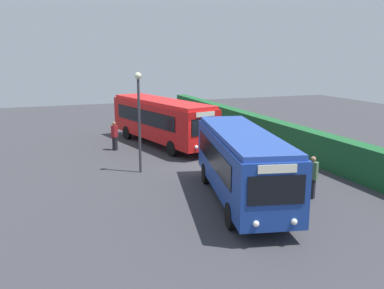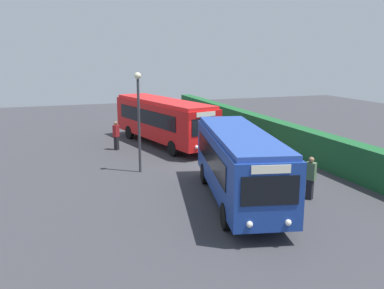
% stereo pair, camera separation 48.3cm
% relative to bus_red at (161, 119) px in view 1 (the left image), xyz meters
% --- Properties ---
extents(ground_plane, '(64.00, 64.00, 0.00)m').
position_rel_bus_red_xyz_m(ground_plane, '(6.00, 1.36, -1.84)').
color(ground_plane, '#38383D').
extents(bus_red, '(10.72, 4.80, 3.20)m').
position_rel_bus_red_xyz_m(bus_red, '(0.00, 0.00, 0.00)').
color(bus_red, red).
rests_on(bus_red, ground_plane).
extents(bus_blue, '(9.39, 4.35, 3.12)m').
position_rel_bus_red_xyz_m(bus_blue, '(12.29, -0.08, -0.04)').
color(bus_blue, navy).
rests_on(bus_blue, ground_plane).
extents(person_left, '(0.54, 0.42, 1.91)m').
position_rel_bus_red_xyz_m(person_left, '(-2.63, 1.97, -0.83)').
color(person_left, olive).
rests_on(person_left, ground_plane).
extents(person_center, '(0.50, 0.46, 1.92)m').
position_rel_bus_red_xyz_m(person_center, '(-0.95, 2.52, -0.82)').
color(person_center, '#334C8C').
rests_on(person_center, ground_plane).
extents(person_right, '(0.48, 0.48, 1.93)m').
position_rel_bus_red_xyz_m(person_right, '(0.46, -3.40, -0.81)').
color(person_right, black).
rests_on(person_right, ground_plane).
extents(person_far, '(0.50, 0.45, 1.93)m').
position_rel_bus_red_xyz_m(person_far, '(13.04, 3.06, -0.81)').
color(person_far, black).
rests_on(person_far, ground_plane).
extents(hedge_row, '(44.00, 1.00, 1.85)m').
position_rel_bus_red_xyz_m(hedge_row, '(6.00, 7.06, -0.92)').
color(hedge_row, '#1C582C').
rests_on(hedge_row, ground_plane).
extents(traffic_cone, '(0.36, 0.36, 0.60)m').
position_rel_bus_red_xyz_m(traffic_cone, '(6.75, 4.44, -1.54)').
color(traffic_cone, orange).
rests_on(traffic_cone, ground_plane).
extents(lamppost, '(0.36, 0.36, 5.39)m').
position_rel_bus_red_xyz_m(lamppost, '(6.24, -3.08, 1.54)').
color(lamppost, '#38383D').
rests_on(lamppost, ground_plane).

